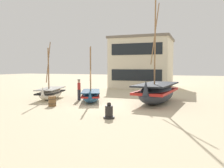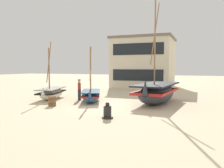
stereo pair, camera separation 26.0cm
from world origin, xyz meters
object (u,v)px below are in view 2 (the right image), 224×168
(fishing_boat_centre_large, at_px, (157,92))
(wooden_barrel, at_px, (52,101))
(fishing_boat_far_right, at_px, (52,93))
(fisherman_by_hull, at_px, (79,90))
(harbor_building_main, at_px, (144,63))
(capstan_winch, at_px, (107,112))
(fishing_boat_near_left, at_px, (91,95))

(fishing_boat_centre_large, relative_size, wooden_barrel, 11.08)
(fishing_boat_far_right, height_order, fisherman_by_hull, fishing_boat_far_right)
(fisherman_by_hull, height_order, harbor_building_main, harbor_building_main)
(fisherman_by_hull, relative_size, capstan_winch, 1.98)
(capstan_winch, height_order, harbor_building_main, harbor_building_main)
(fishing_boat_near_left, xyz_separation_m, wooden_barrel, (-1.64, -2.64, -0.14))
(fishing_boat_centre_large, bearing_deg, fishing_boat_far_right, -173.61)
(fisherman_by_hull, bearing_deg, fishing_boat_near_left, -18.57)
(fishing_boat_centre_large, bearing_deg, fisherman_by_hull, -173.07)
(fisherman_by_hull, xyz_separation_m, wooden_barrel, (-0.38, -3.06, -0.48))
(wooden_barrel, bearing_deg, fisherman_by_hull, 82.85)
(fishing_boat_centre_large, relative_size, capstan_winch, 9.12)
(fishing_boat_near_left, relative_size, capstan_winch, 5.03)
(wooden_barrel, height_order, harbor_building_main, harbor_building_main)
(harbor_building_main, bearing_deg, fisherman_by_hull, -98.54)
(fishing_boat_far_right, bearing_deg, wooden_barrel, -52.82)
(fishing_boat_far_right, relative_size, wooden_barrel, 6.77)
(harbor_building_main, bearing_deg, fishing_boat_near_left, -93.23)
(fishing_boat_near_left, distance_m, wooden_barrel, 3.11)
(fishing_boat_far_right, height_order, capstan_winch, fishing_boat_far_right)
(fishing_boat_near_left, xyz_separation_m, harbor_building_main, (0.79, 14.09, 2.78))
(fishing_boat_centre_large, distance_m, capstan_winch, 6.02)
(fishing_boat_far_right, xyz_separation_m, wooden_barrel, (2.15, -2.83, -0.17))
(fisherman_by_hull, distance_m, capstan_winch, 6.83)
(fishing_boat_centre_large, bearing_deg, fishing_boat_near_left, -166.46)
(fishing_boat_near_left, xyz_separation_m, fishing_boat_centre_large, (4.83, 1.16, 0.32))
(fishing_boat_far_right, relative_size, fisherman_by_hull, 2.81)
(fisherman_by_hull, height_order, capstan_winch, fisherman_by_hull)
(capstan_winch, relative_size, wooden_barrel, 1.21)
(fishing_boat_far_right, xyz_separation_m, capstan_winch, (7.09, -4.83, -0.19))
(fisherman_by_hull, bearing_deg, capstan_winch, -47.99)
(fishing_boat_far_right, bearing_deg, fishing_boat_near_left, -2.98)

